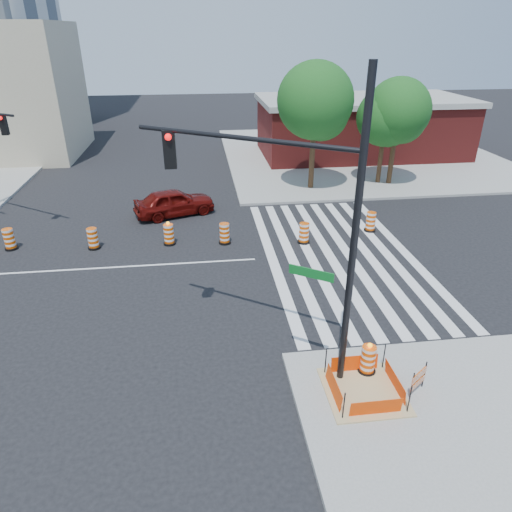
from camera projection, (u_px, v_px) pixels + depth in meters
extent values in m
plane|color=black|center=(97.00, 268.00, 20.04)|extent=(120.00, 120.00, 0.00)
cube|color=gray|center=(359.00, 154.00, 38.03)|extent=(22.00, 22.00, 0.15)
cube|color=silver|center=(272.00, 258.00, 20.92)|extent=(0.45, 13.50, 0.01)
cube|color=silver|center=(291.00, 257.00, 21.03)|extent=(0.45, 13.50, 0.01)
cube|color=silver|center=(310.00, 256.00, 21.13)|extent=(0.45, 13.50, 0.01)
cube|color=silver|center=(329.00, 255.00, 21.23)|extent=(0.45, 13.50, 0.01)
cube|color=silver|center=(348.00, 254.00, 21.33)|extent=(0.45, 13.50, 0.01)
cube|color=silver|center=(366.00, 253.00, 21.43)|extent=(0.45, 13.50, 0.01)
cube|color=silver|center=(385.00, 252.00, 21.54)|extent=(0.45, 13.50, 0.01)
cube|color=silver|center=(403.00, 250.00, 21.64)|extent=(0.45, 13.50, 0.01)
cube|color=silver|center=(97.00, 268.00, 20.04)|extent=(14.00, 0.12, 0.01)
cube|color=tan|center=(364.00, 391.00, 13.00)|extent=(2.20, 2.20, 0.05)
cube|color=#E73B04|center=(376.00, 408.00, 12.09)|extent=(1.44, 0.02, 0.55)
cube|color=#E73B04|center=(354.00, 364.00, 13.68)|extent=(1.44, 0.02, 0.55)
cube|color=#E73B04|center=(334.00, 387.00, 12.78)|extent=(0.02, 1.44, 0.55)
cube|color=#E73B04|center=(395.00, 382.00, 12.99)|extent=(0.02, 1.44, 0.55)
cylinder|color=black|center=(344.00, 406.00, 11.90)|extent=(0.04, 0.04, 0.90)
cylinder|color=black|center=(409.00, 400.00, 12.11)|extent=(0.04, 0.04, 0.90)
cylinder|color=black|center=(326.00, 362.00, 13.50)|extent=(0.04, 0.04, 0.90)
cylinder|color=black|center=(384.00, 357.00, 13.71)|extent=(0.04, 0.04, 0.90)
cube|color=maroon|center=(361.00, 129.00, 37.12)|extent=(16.00, 8.00, 4.20)
cube|color=gray|center=(364.00, 100.00, 36.10)|extent=(16.50, 8.50, 0.40)
imported|color=#570A07|center=(174.00, 202.00, 25.48)|extent=(4.77, 3.12, 1.51)
cylinder|color=black|center=(354.00, 245.00, 11.60)|extent=(0.20, 0.20, 8.71)
cylinder|color=black|center=(240.00, 138.00, 11.84)|extent=(5.49, 3.76, 0.13)
cube|color=black|center=(170.00, 149.00, 13.00)|extent=(0.35, 0.30, 1.09)
sphere|color=#FF0C0C|center=(168.00, 137.00, 12.67)|extent=(0.20, 0.20, 0.20)
cube|color=#0C591E|center=(311.00, 273.00, 12.52)|extent=(1.11, 0.77, 0.27)
cube|color=black|center=(4.00, 125.00, 21.05)|extent=(0.30, 0.26, 0.93)
sphere|color=#FF0C0C|center=(0.00, 118.00, 20.75)|extent=(0.17, 0.17, 0.17)
cylinder|color=black|center=(366.00, 371.00, 13.74)|extent=(0.54, 0.54, 0.09)
cylinder|color=#DF4D04|center=(368.00, 359.00, 13.54)|extent=(0.44, 0.44, 0.86)
sphere|color=#FF990C|center=(370.00, 345.00, 13.32)|extent=(0.15, 0.15, 0.15)
cube|color=#DF4D04|center=(419.00, 375.00, 12.72)|extent=(0.63, 0.48, 0.25)
cube|color=#DF4D04|center=(418.00, 383.00, 12.85)|extent=(0.63, 0.48, 0.20)
cylinder|color=black|center=(412.00, 386.00, 12.59)|extent=(0.04, 0.04, 0.89)
cylinder|color=black|center=(424.00, 374.00, 13.01)|extent=(0.04, 0.04, 0.89)
cylinder|color=#382314|center=(312.00, 152.00, 28.80)|extent=(0.34, 0.34, 4.95)
sphere|color=#164D19|center=(315.00, 101.00, 27.42)|extent=(4.64, 4.64, 4.64)
sphere|color=#164D19|center=(322.00, 113.00, 28.10)|extent=(3.40, 3.40, 3.40)
sphere|color=#164D19|center=(309.00, 109.00, 27.39)|extent=(3.09, 3.09, 3.09)
cylinder|color=#382314|center=(381.00, 155.00, 30.04)|extent=(0.30, 0.30, 3.92)
sphere|color=#164D19|center=(386.00, 117.00, 28.95)|extent=(3.68, 3.68, 3.68)
sphere|color=#164D19|center=(390.00, 126.00, 29.52)|extent=(2.70, 2.70, 2.70)
sphere|color=#164D19|center=(380.00, 124.00, 28.90)|extent=(2.45, 2.45, 2.45)
cylinder|color=#382314|center=(392.00, 153.00, 29.79)|extent=(0.32, 0.32, 4.32)
sphere|color=#164D19|center=(398.00, 110.00, 28.58)|extent=(4.05, 4.05, 4.05)
sphere|color=#164D19|center=(402.00, 120.00, 29.21)|extent=(2.97, 2.97, 2.97)
sphere|color=#164D19|center=(392.00, 118.00, 28.54)|extent=(2.70, 2.70, 2.70)
cylinder|color=black|center=(12.00, 248.00, 21.78)|extent=(0.60, 0.60, 0.10)
cylinder|color=#DF4D04|center=(9.00, 238.00, 21.56)|extent=(0.48, 0.48, 0.95)
cylinder|color=black|center=(94.00, 247.00, 21.85)|extent=(0.60, 0.60, 0.10)
cylinder|color=#DF4D04|center=(93.00, 238.00, 21.63)|extent=(0.48, 0.48, 0.95)
cylinder|color=black|center=(170.00, 243.00, 22.28)|extent=(0.60, 0.60, 0.10)
cylinder|color=#DF4D04|center=(169.00, 234.00, 22.06)|extent=(0.48, 0.48, 0.95)
sphere|color=#FF990C|center=(168.00, 223.00, 21.81)|extent=(0.16, 0.16, 0.16)
cylinder|color=black|center=(225.00, 242.00, 22.38)|extent=(0.60, 0.60, 0.10)
cylinder|color=#DF4D04|center=(224.00, 233.00, 22.16)|extent=(0.48, 0.48, 0.95)
cylinder|color=black|center=(304.00, 242.00, 22.42)|extent=(0.60, 0.60, 0.10)
cylinder|color=#DF4D04|center=(304.00, 232.00, 22.20)|extent=(0.48, 0.48, 0.95)
cylinder|color=black|center=(370.00, 230.00, 23.73)|extent=(0.60, 0.60, 0.10)
cylinder|color=#DF4D04|center=(371.00, 221.00, 23.50)|extent=(0.48, 0.48, 0.95)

